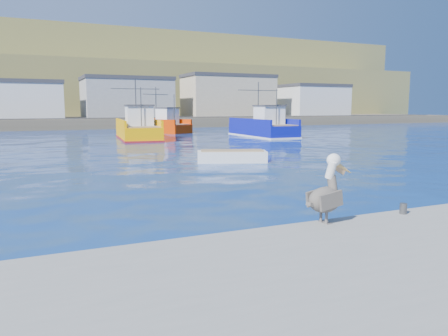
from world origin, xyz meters
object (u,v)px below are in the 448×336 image
object	(u,v)px
trawler_yellow_b	(138,130)
skiff_mid	(232,157)
boat_orange	(162,125)
trawler_blue	(263,128)
pelican	(327,194)

from	to	relation	value
trawler_yellow_b	skiff_mid	world-z (taller)	trawler_yellow_b
trawler_yellow_b	boat_orange	world-z (taller)	trawler_yellow_b
trawler_blue	boat_orange	bearing A→B (deg)	124.80
trawler_blue	skiff_mid	xyz separation A→B (m)	(-13.57, -20.19, -0.72)
trawler_blue	pelican	size ratio (longest dim) A/B	6.19
boat_orange	skiff_mid	world-z (taller)	boat_orange
trawler_yellow_b	skiff_mid	size ratio (longest dim) A/B	2.51
trawler_blue	boat_orange	size ratio (longest dim) A/B	1.20
trawler_yellow_b	trawler_blue	world-z (taller)	trawler_yellow_b
trawler_yellow_b	pelican	distance (m)	38.18
trawler_blue	skiff_mid	bearing A→B (deg)	-123.92
skiff_mid	boat_orange	bearing A→B (deg)	81.38
skiff_mid	pelican	size ratio (longest dim) A/B	2.56
trawler_yellow_b	trawler_blue	bearing A→B (deg)	-7.78
pelican	boat_orange	bearing A→B (deg)	78.67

